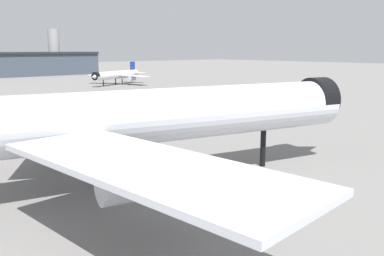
% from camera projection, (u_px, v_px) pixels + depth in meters
% --- Properties ---
extents(ground, '(900.00, 900.00, 0.00)m').
position_uv_depth(ground, '(158.00, 186.00, 49.32)').
color(ground, slate).
extents(airliner_near_gate, '(67.73, 60.87, 18.56)m').
position_uv_depth(airliner_near_gate, '(125.00, 119.00, 47.09)').
color(airliner_near_gate, silver).
rests_on(airliner_near_gate, ground).
extents(airliner_far_taxiway, '(33.75, 30.16, 10.20)m').
position_uv_depth(airliner_far_taxiway, '(117.00, 75.00, 189.07)').
color(airliner_far_taxiway, silver).
rests_on(airliner_far_taxiway, ground).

